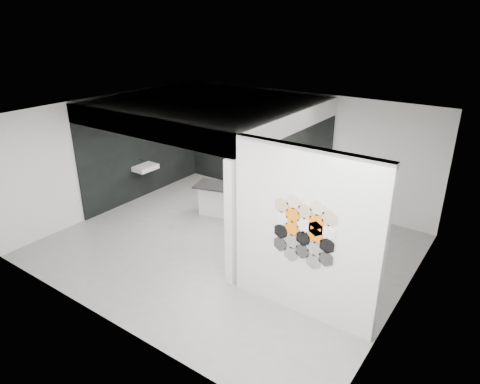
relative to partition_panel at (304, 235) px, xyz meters
name	(u,v)px	position (x,y,z in m)	size (l,w,h in m)	color
floor	(228,246)	(-2.23, 1.00, -1.40)	(7.00, 6.00, 0.01)	slate
partition_panel	(304,235)	(0.00, 0.00, 0.00)	(2.45, 0.15, 2.80)	silver
bay_clad_back	(255,148)	(-3.52, 3.97, -0.22)	(4.40, 0.04, 2.35)	black
bay_clad_left	(144,152)	(-5.70, 2.00, -0.22)	(0.04, 4.00, 2.35)	black
bulkhead	(207,110)	(-3.52, 2.00, 1.15)	(4.40, 4.00, 0.40)	silver
corner_column	(231,224)	(-1.41, 0.00, -0.22)	(0.16, 0.16, 2.35)	silver
fascia_beam	(142,127)	(-3.52, 0.08, 1.15)	(4.40, 0.16, 0.40)	silver
wall_basin	(145,168)	(-5.46, 1.80, -0.55)	(0.40, 0.60, 0.12)	silver
display_shelf	(256,145)	(-3.43, 3.87, -0.10)	(3.00, 0.15, 0.04)	black
kitchen_island	(227,200)	(-3.13, 2.18, -1.00)	(1.59, 1.02, 1.19)	silver
stockpot	(229,136)	(-4.31, 3.87, 0.02)	(0.24, 0.24, 0.20)	black
kettle	(287,147)	(-2.48, 3.87, 0.00)	(0.19, 0.19, 0.16)	black
glass_bowl	(301,151)	(-2.08, 3.87, -0.02)	(0.16, 0.16, 0.11)	gray
glass_vase	(301,151)	(-2.08, 3.87, -0.01)	(0.10, 0.10, 0.13)	gray
bottle_dark	(238,138)	(-4.00, 3.87, -0.01)	(0.05, 0.05, 0.14)	black
utensil_cup	(238,139)	(-3.99, 3.87, -0.04)	(0.07, 0.07, 0.09)	black
hex_tile_cluster	(304,232)	(0.03, -0.09, 0.10)	(1.04, 0.02, 1.16)	#2D2D2D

